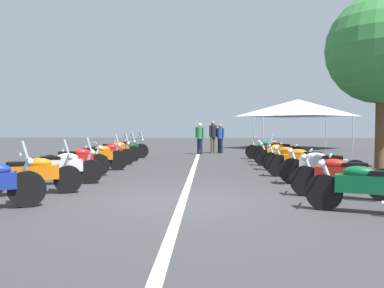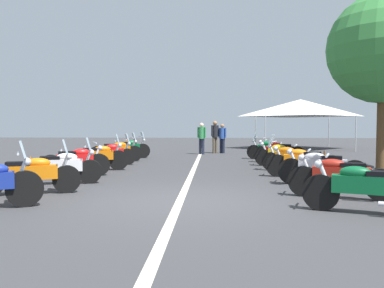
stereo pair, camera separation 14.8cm
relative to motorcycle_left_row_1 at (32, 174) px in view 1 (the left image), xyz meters
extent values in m
plane|color=#38383A|center=(-0.58, -3.29, -0.46)|extent=(80.00, 80.00, 0.00)
cube|color=beige|center=(4.59, -3.29, -0.46)|extent=(24.52, 0.16, 0.01)
cylinder|color=black|center=(-1.22, -0.47, -0.13)|extent=(0.43, 0.66, 0.67)
cylinder|color=silver|center=(-1.25, -0.42, 0.17)|extent=(0.20, 0.29, 0.58)
cylinder|color=silver|center=(-1.27, -0.38, 0.53)|extent=(0.57, 0.32, 0.04)
sphere|color=silver|center=(-1.20, -0.52, 0.37)|extent=(0.14, 0.14, 0.14)
cube|color=silver|center=(-1.23, -0.46, 0.60)|extent=(0.38, 0.27, 0.32)
cylinder|color=black|center=(0.27, -0.69, -0.15)|extent=(0.36, 0.62, 0.62)
cube|color=orange|center=(-0.01, 0.03, 0.03)|extent=(0.69, 1.20, 0.30)
ellipsoid|color=orange|center=(0.05, -0.14, 0.23)|extent=(0.43, 0.58, 0.22)
cube|color=black|center=(-0.10, 0.23, 0.21)|extent=(0.42, 0.54, 0.12)
cylinder|color=silver|center=(0.25, -0.63, 0.15)|extent=(0.17, 0.30, 0.58)
cylinder|color=silver|center=(0.23, -0.59, 0.51)|extent=(0.59, 0.27, 0.04)
sphere|color=silver|center=(0.29, -0.73, 0.35)|extent=(0.14, 0.14, 0.14)
cylinder|color=silver|center=(-0.02, 0.53, -0.25)|extent=(0.28, 0.54, 0.08)
cube|color=silver|center=(0.26, -0.67, 0.58)|extent=(0.38, 0.25, 0.32)
cylinder|color=black|center=(1.69, -0.75, -0.15)|extent=(0.32, 0.63, 0.62)
cylinder|color=black|center=(1.24, 0.67, -0.15)|extent=(0.32, 0.63, 0.62)
cube|color=white|center=(1.47, -0.04, 0.03)|extent=(0.61, 1.17, 0.30)
ellipsoid|color=white|center=(1.52, -0.22, 0.23)|extent=(0.40, 0.57, 0.22)
cube|color=black|center=(1.40, 0.17, 0.21)|extent=(0.39, 0.54, 0.12)
cylinder|color=silver|center=(1.67, -0.70, 0.15)|extent=(0.15, 0.30, 0.58)
cylinder|color=silver|center=(1.66, -0.66, 0.51)|extent=(0.60, 0.22, 0.04)
sphere|color=silver|center=(1.70, -0.80, 0.35)|extent=(0.14, 0.14, 0.14)
cylinder|color=silver|center=(1.50, 0.44, -0.24)|extent=(0.24, 0.55, 0.08)
cube|color=silver|center=(1.68, -0.74, 0.58)|extent=(0.38, 0.22, 0.32)
cylinder|color=black|center=(3.24, -0.52, -0.13)|extent=(0.40, 0.66, 0.66)
cylinder|color=black|center=(2.68, 0.71, -0.13)|extent=(0.40, 0.66, 0.66)
cube|color=red|center=(2.96, 0.09, 0.05)|extent=(0.68, 1.05, 0.30)
ellipsoid|color=red|center=(3.03, -0.07, 0.25)|extent=(0.45, 0.58, 0.22)
cube|color=black|center=(2.87, 0.29, 0.23)|extent=(0.43, 0.54, 0.12)
cylinder|color=silver|center=(3.21, -0.47, 0.17)|extent=(0.18, 0.29, 0.58)
cylinder|color=silver|center=(3.20, -0.43, 0.53)|extent=(0.58, 0.29, 0.04)
sphere|color=silver|center=(3.26, -0.57, 0.37)|extent=(0.14, 0.14, 0.14)
cylinder|color=silver|center=(2.95, 0.54, -0.23)|extent=(0.30, 0.53, 0.08)
cylinder|color=black|center=(4.72, -0.76, -0.13)|extent=(0.32, 0.68, 0.67)
cylinder|color=black|center=(4.33, 0.57, -0.13)|extent=(0.32, 0.68, 0.67)
cube|color=orange|center=(4.52, -0.09, 0.05)|extent=(0.57, 1.08, 0.30)
ellipsoid|color=orange|center=(4.57, -0.27, 0.25)|extent=(0.40, 0.57, 0.22)
cube|color=black|center=(4.46, 0.12, 0.23)|extent=(0.39, 0.53, 0.12)
cylinder|color=silver|center=(4.70, -0.70, 0.17)|extent=(0.15, 0.30, 0.58)
cylinder|color=silver|center=(4.69, -0.66, 0.53)|extent=(0.61, 0.22, 0.04)
sphere|color=silver|center=(4.73, -0.80, 0.37)|extent=(0.14, 0.14, 0.14)
cylinder|color=silver|center=(4.58, 0.35, -0.23)|extent=(0.23, 0.55, 0.08)
cube|color=silver|center=(4.71, -0.74, 0.60)|extent=(0.38, 0.22, 0.32)
cylinder|color=black|center=(6.48, -0.69, -0.15)|extent=(0.37, 0.63, 0.62)
cylinder|color=black|center=(5.90, 0.69, -0.15)|extent=(0.37, 0.63, 0.62)
cube|color=red|center=(6.19, 0.00, 0.03)|extent=(0.70, 1.16, 0.30)
ellipsoid|color=red|center=(6.26, -0.16, 0.23)|extent=(0.44, 0.58, 0.22)
cube|color=black|center=(6.11, 0.21, 0.21)|extent=(0.43, 0.54, 0.12)
cylinder|color=silver|center=(6.46, -0.63, 0.15)|extent=(0.18, 0.29, 0.58)
cylinder|color=silver|center=(6.45, -0.59, 0.51)|extent=(0.59, 0.28, 0.04)
sphere|color=silver|center=(6.50, -0.73, 0.35)|extent=(0.14, 0.14, 0.14)
cylinder|color=silver|center=(6.18, 0.49, -0.24)|extent=(0.29, 0.54, 0.08)
cube|color=silver|center=(6.48, -0.67, 0.58)|extent=(0.38, 0.25, 0.32)
cylinder|color=black|center=(7.93, -0.64, -0.13)|extent=(0.38, 0.66, 0.65)
cylinder|color=black|center=(7.33, 0.78, -0.13)|extent=(0.38, 0.66, 0.65)
cube|color=orange|center=(7.63, 0.07, 0.05)|extent=(0.72, 1.19, 0.30)
ellipsoid|color=orange|center=(7.70, -0.10, 0.25)|extent=(0.44, 0.58, 0.22)
cube|color=black|center=(7.54, 0.27, 0.23)|extent=(0.43, 0.54, 0.12)
cylinder|color=silver|center=(7.91, -0.59, 0.17)|extent=(0.18, 0.29, 0.58)
cylinder|color=silver|center=(7.89, -0.55, 0.53)|extent=(0.59, 0.28, 0.04)
sphere|color=silver|center=(7.95, -0.69, 0.37)|extent=(0.14, 0.14, 0.14)
cylinder|color=silver|center=(7.61, 0.57, -0.23)|extent=(0.29, 0.54, 0.08)
cube|color=silver|center=(7.92, -0.62, 0.60)|extent=(0.38, 0.25, 0.32)
cylinder|color=black|center=(9.55, -0.71, -0.13)|extent=(0.40, 0.67, 0.67)
cylinder|color=black|center=(8.97, 0.58, -0.13)|extent=(0.40, 0.67, 0.67)
cube|color=#0C592D|center=(9.26, -0.07, 0.05)|extent=(0.70, 1.09, 0.30)
ellipsoid|color=#0C592D|center=(9.33, -0.23, 0.25)|extent=(0.45, 0.58, 0.22)
cube|color=black|center=(9.17, 0.13, 0.23)|extent=(0.44, 0.54, 0.12)
cylinder|color=silver|center=(9.52, -0.66, 0.17)|extent=(0.18, 0.29, 0.58)
cylinder|color=silver|center=(9.51, -0.62, 0.53)|extent=(0.58, 0.29, 0.04)
sphere|color=silver|center=(9.57, -0.76, 0.37)|extent=(0.14, 0.14, 0.14)
cylinder|color=silver|center=(9.25, 0.39, -0.23)|extent=(0.30, 0.53, 0.08)
cube|color=silver|center=(9.54, -0.69, 0.60)|extent=(0.38, 0.26, 0.32)
cylinder|color=black|center=(-1.24, -5.86, -0.14)|extent=(0.35, 0.65, 0.64)
cube|color=#0C592D|center=(-1.48, -6.55, 0.04)|extent=(0.64, 1.15, 0.30)
ellipsoid|color=#0C592D|center=(-1.42, -6.38, 0.24)|extent=(0.42, 0.58, 0.22)
cylinder|color=silver|center=(-1.26, -5.91, 0.16)|extent=(0.16, 0.30, 0.58)
cylinder|color=silver|center=(-1.27, -5.95, 0.52)|extent=(0.60, 0.25, 0.04)
sphere|color=silver|center=(-1.22, -5.81, 0.36)|extent=(0.14, 0.14, 0.14)
cylinder|color=black|center=(0.12, -5.87, -0.14)|extent=(0.33, 0.66, 0.65)
cylinder|color=black|center=(-0.33, -7.28, -0.14)|extent=(0.33, 0.66, 0.65)
cube|color=maroon|center=(-0.10, -6.58, 0.04)|extent=(0.61, 1.15, 0.30)
ellipsoid|color=maroon|center=(-0.05, -6.40, 0.24)|extent=(0.40, 0.57, 0.22)
cube|color=black|center=(-0.17, -6.79, 0.22)|extent=(0.39, 0.54, 0.12)
cylinder|color=silver|center=(0.10, -5.93, 0.16)|extent=(0.15, 0.30, 0.58)
cylinder|color=silver|center=(0.09, -5.97, 0.52)|extent=(0.60, 0.23, 0.04)
sphere|color=silver|center=(0.13, -5.83, 0.36)|extent=(0.14, 0.14, 0.14)
cylinder|color=silver|center=(-0.41, -6.94, -0.23)|extent=(0.24, 0.55, 0.08)
cylinder|color=black|center=(1.87, -5.96, -0.13)|extent=(0.33, 0.67, 0.66)
cylinder|color=black|center=(1.42, -7.40, -0.13)|extent=(0.33, 0.67, 0.66)
cube|color=silver|center=(1.64, -6.68, 0.05)|extent=(0.61, 1.18, 0.30)
ellipsoid|color=silver|center=(1.70, -6.51, 0.25)|extent=(0.40, 0.57, 0.22)
cube|color=black|center=(1.58, -6.89, 0.23)|extent=(0.39, 0.54, 0.12)
cylinder|color=silver|center=(1.85, -6.02, 0.17)|extent=(0.15, 0.30, 0.58)
cylinder|color=silver|center=(1.84, -6.06, 0.53)|extent=(0.60, 0.22, 0.04)
sphere|color=silver|center=(1.89, -5.92, 0.37)|extent=(0.14, 0.14, 0.14)
cylinder|color=silver|center=(1.34, -7.06, -0.23)|extent=(0.24, 0.55, 0.08)
cylinder|color=black|center=(3.29, -5.84, -0.13)|extent=(0.26, 0.67, 0.66)
cylinder|color=black|center=(3.01, -7.34, -0.13)|extent=(0.26, 0.67, 0.66)
cube|color=orange|center=(3.15, -6.59, 0.05)|extent=(0.48, 1.19, 0.30)
ellipsoid|color=orange|center=(3.18, -6.41, 0.25)|extent=(0.35, 0.56, 0.22)
cube|color=black|center=(3.11, -6.81, 0.23)|extent=(0.34, 0.52, 0.12)
cylinder|color=silver|center=(3.27, -5.90, 0.17)|extent=(0.12, 0.30, 0.58)
cylinder|color=silver|center=(3.27, -5.94, 0.53)|extent=(0.62, 0.15, 0.04)
sphere|color=silver|center=(3.29, -5.79, 0.37)|extent=(0.14, 0.14, 0.14)
cylinder|color=silver|center=(2.89, -7.01, -0.23)|extent=(0.18, 0.56, 0.08)
cylinder|color=black|center=(4.86, -5.89, -0.15)|extent=(0.37, 0.62, 0.61)
cylinder|color=black|center=(4.32, -7.16, -0.15)|extent=(0.37, 0.62, 0.61)
cube|color=orange|center=(4.59, -6.53, 0.03)|extent=(0.67, 1.08, 0.30)
ellipsoid|color=orange|center=(4.66, -6.36, 0.23)|extent=(0.44, 0.58, 0.22)
cube|color=black|center=(4.50, -6.73, 0.21)|extent=(0.43, 0.54, 0.12)
cylinder|color=silver|center=(4.84, -5.95, 0.15)|extent=(0.18, 0.29, 0.58)
cylinder|color=silver|center=(4.82, -5.98, 0.51)|extent=(0.59, 0.28, 0.04)
sphere|color=silver|center=(4.88, -5.84, 0.35)|extent=(0.14, 0.14, 0.14)
cylinder|color=silver|center=(4.26, -6.84, -0.25)|extent=(0.29, 0.54, 0.08)
cube|color=silver|center=(4.86, -5.91, 0.58)|extent=(0.38, 0.25, 0.32)
cylinder|color=black|center=(6.39, -5.84, -0.15)|extent=(0.26, 0.63, 0.62)
cylinder|color=black|center=(6.09, -7.28, -0.15)|extent=(0.26, 0.63, 0.62)
cube|color=#EAB214|center=(6.24, -6.56, 0.03)|extent=(0.50, 1.16, 0.30)
ellipsoid|color=#EAB214|center=(6.28, -6.38, 0.23)|extent=(0.36, 0.56, 0.22)
cube|color=black|center=(6.20, -6.78, 0.21)|extent=(0.35, 0.52, 0.12)
cylinder|color=silver|center=(6.38, -5.89, 0.15)|extent=(0.13, 0.30, 0.58)
cylinder|color=silver|center=(6.37, -5.93, 0.51)|extent=(0.62, 0.16, 0.04)
sphere|color=silver|center=(6.40, -5.79, 0.35)|extent=(0.14, 0.14, 0.14)
cylinder|color=silver|center=(5.98, -6.96, -0.24)|extent=(0.19, 0.55, 0.08)
cylinder|color=black|center=(7.78, -5.94, -0.13)|extent=(0.29, 0.68, 0.66)
cylinder|color=black|center=(7.46, -7.33, -0.13)|extent=(0.29, 0.68, 0.66)
cube|color=red|center=(7.62, -6.64, 0.05)|extent=(0.52, 1.12, 0.30)
ellipsoid|color=red|center=(7.66, -6.46, 0.25)|extent=(0.37, 0.57, 0.22)
cube|color=black|center=(7.57, -6.85, 0.23)|extent=(0.36, 0.53, 0.12)
cylinder|color=silver|center=(7.77, -6.00, 0.17)|extent=(0.13, 0.30, 0.58)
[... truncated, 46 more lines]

